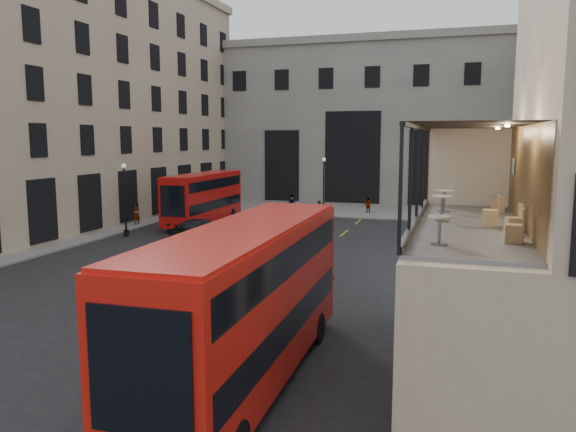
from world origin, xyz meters
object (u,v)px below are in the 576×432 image
(pedestrian_c, at_px, (368,206))
(cafe_chair_a, at_px, (515,232))
(pedestrian_d, at_px, (472,211))
(cyclist, at_px, (223,259))
(cafe_table_near, at_px, (440,226))
(bus_near, at_px, (248,296))
(pedestrian_e, at_px, (136,214))
(car_c, at_px, (201,229))
(traffic_light_far, at_px, (209,192))
(cafe_chair_d, at_px, (499,203))
(cafe_table_far, at_px, (444,197))
(street_lamp_b, at_px, (324,189))
(cafe_table_mid, at_px, (442,204))
(car_b, at_px, (296,220))
(car_a, at_px, (231,234))
(street_lamp_a, at_px, (125,204))
(cafe_chair_c, at_px, (491,217))
(cafe_chair_b, at_px, (514,224))
(pedestrian_b, at_px, (292,203))
(traffic_light_near, at_px, (319,226))
(pedestrian_a, at_px, (213,202))
(bicycle, at_px, (318,275))
(bus_far, at_px, (204,196))

(pedestrian_c, xyz_separation_m, cafe_chair_a, (9.51, -37.75, 4.06))
(cafe_chair_a, bearing_deg, pedestrian_d, 90.43)
(cyclist, distance_m, cafe_table_near, 17.51)
(bus_near, xyz_separation_m, pedestrian_e, (-19.50, 25.16, -1.66))
(car_c, xyz_separation_m, pedestrian_d, (18.40, 15.39, 0.09))
(traffic_light_far, bearing_deg, cafe_chair_d, -47.36)
(cafe_table_far, bearing_deg, street_lamp_b, 110.65)
(street_lamp_b, xyz_separation_m, cafe_table_near, (11.80, -37.50, 2.67))
(pedestrian_c, relative_size, cafe_table_far, 2.12)
(street_lamp_b, xyz_separation_m, cafe_table_mid, (11.72, -33.46, 2.73))
(car_b, height_order, cafe_table_mid, cafe_table_mid)
(car_a, distance_m, cafe_chair_d, 21.08)
(cafe_table_near, bearing_deg, bus_near, 170.12)
(street_lamp_a, height_order, cafe_chair_c, cafe_chair_c)
(pedestrian_c, height_order, cafe_table_mid, cafe_table_mid)
(cafe_chair_b, bearing_deg, pedestrian_e, 138.34)
(pedestrian_e, bearing_deg, pedestrian_b, 155.78)
(street_lamp_b, distance_m, car_a, 17.33)
(pedestrian_d, relative_size, cafe_table_mid, 2.14)
(traffic_light_far, height_order, pedestrian_b, traffic_light_far)
(traffic_light_near, bearing_deg, pedestrian_d, 69.01)
(pedestrian_a, bearing_deg, bicycle, -58.59)
(pedestrian_e, bearing_deg, cafe_chair_b, 60.00)
(pedestrian_c, xyz_separation_m, cafe_table_far, (7.66, -32.19, 4.30))
(cyclist, height_order, pedestrian_c, cyclist)
(bicycle, distance_m, pedestrian_a, 29.91)
(cafe_table_far, xyz_separation_m, cafe_chair_d, (1.83, 0.60, -0.22))
(bicycle, relative_size, cyclist, 0.92)
(pedestrian_c, xyz_separation_m, cafe_chair_c, (9.08, -35.17, 4.08))
(pedestrian_b, xyz_separation_m, cafe_table_mid, (15.32, -35.04, 4.33))
(traffic_light_near, relative_size, pedestrian_b, 2.38)
(traffic_light_far, relative_size, car_b, 0.93)
(traffic_light_near, xyz_separation_m, pedestrian_d, (8.30, 21.62, -1.58))
(cafe_chair_d, bearing_deg, cafe_chair_a, -89.79)
(street_lamp_a, bearing_deg, car_a, -7.20)
(pedestrian_e, height_order, cafe_chair_c, cafe_chair_c)
(street_lamp_b, height_order, pedestrian_c, street_lamp_b)
(bus_far, height_order, pedestrian_c, bus_far)
(bus_near, distance_m, cyclist, 13.35)
(bus_near, xyz_separation_m, car_c, (-11.60, 20.81, -1.87))
(bus_far, height_order, bicycle, bus_far)
(car_a, height_order, pedestrian_b, pedestrian_b)
(pedestrian_b, distance_m, pedestrian_d, 17.01)
(cyclist, bearing_deg, traffic_light_far, 3.93)
(street_lamp_b, height_order, bus_near, street_lamp_b)
(bus_near, bearing_deg, car_c, 119.14)
(street_lamp_a, xyz_separation_m, bicycle, (16.69, -8.99, -1.96))
(bicycle, bearing_deg, pedestrian_c, -1.71)
(street_lamp_b, height_order, cafe_table_near, street_lamp_b)
(street_lamp_a, relative_size, cafe_chair_c, 5.90)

